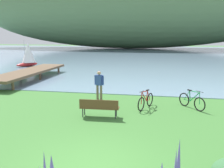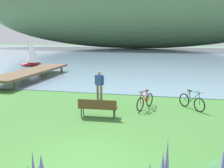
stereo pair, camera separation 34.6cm
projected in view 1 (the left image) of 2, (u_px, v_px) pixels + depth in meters
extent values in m
cube|color=#7A99B2|center=(147.00, 53.00, 53.53)|extent=(180.00, 80.00, 0.04)
ellipsoid|color=#567A4C|center=(131.00, 6.00, 72.70)|extent=(102.25, 28.00, 26.03)
cube|color=brown|center=(100.00, 108.00, 10.81)|extent=(1.82, 0.55, 0.05)
cube|color=brown|center=(99.00, 104.00, 10.56)|extent=(1.80, 0.11, 0.40)
cylinder|color=#2D2D33|center=(85.00, 110.00, 11.12)|extent=(0.05, 0.05, 0.45)
cylinder|color=#2D2D33|center=(116.00, 112.00, 10.91)|extent=(0.05, 0.05, 0.45)
cylinder|color=#2D2D33|center=(83.00, 113.00, 10.79)|extent=(0.05, 0.05, 0.45)
cylinder|color=#2D2D33|center=(115.00, 114.00, 10.59)|extent=(0.05, 0.05, 0.45)
torus|color=black|center=(200.00, 104.00, 11.64)|extent=(0.49, 0.60, 0.72)
torus|color=black|center=(184.00, 99.00, 12.55)|extent=(0.49, 0.60, 0.72)
cylinder|color=#1E8C4C|center=(195.00, 97.00, 11.88)|extent=(0.41, 0.50, 0.61)
cylinder|color=#1E8C4C|center=(195.00, 92.00, 11.86)|extent=(0.44, 0.54, 0.09)
cylinder|color=#1E8C4C|center=(190.00, 96.00, 12.16)|extent=(0.11, 0.12, 0.54)
cylinder|color=#1E8C4C|center=(187.00, 100.00, 12.37)|extent=(0.29, 0.35, 0.05)
cylinder|color=#1E8C4C|center=(187.00, 95.00, 12.35)|extent=(0.25, 0.31, 0.56)
cylinder|color=#1E8C4C|center=(200.00, 98.00, 11.61)|extent=(0.08, 0.09, 0.60)
cube|color=black|center=(190.00, 90.00, 12.14)|extent=(0.23, 0.25, 0.05)
cylinder|color=black|center=(200.00, 92.00, 11.56)|extent=(0.32, 0.39, 0.02)
torus|color=black|center=(141.00, 104.00, 11.68)|extent=(0.34, 0.69, 0.72)
torus|color=black|center=(150.00, 100.00, 12.54)|extent=(0.34, 0.69, 0.72)
cylinder|color=red|center=(144.00, 97.00, 11.89)|extent=(0.28, 0.57, 0.61)
cylinder|color=red|center=(145.00, 92.00, 11.87)|extent=(0.30, 0.62, 0.09)
cylinder|color=red|center=(147.00, 96.00, 12.17)|extent=(0.09, 0.13, 0.54)
cylinder|color=red|center=(148.00, 100.00, 12.36)|extent=(0.20, 0.40, 0.05)
cylinder|color=red|center=(149.00, 95.00, 12.34)|extent=(0.17, 0.35, 0.56)
cylinder|color=red|center=(142.00, 98.00, 11.64)|extent=(0.07, 0.09, 0.60)
cube|color=black|center=(148.00, 90.00, 12.14)|extent=(0.19, 0.26, 0.05)
cylinder|color=black|center=(142.00, 92.00, 11.59)|extent=(0.21, 0.45, 0.02)
cylinder|color=#72604C|center=(98.00, 92.00, 13.86)|extent=(0.14, 0.14, 0.88)
cylinder|color=#72604C|center=(101.00, 93.00, 13.76)|extent=(0.14, 0.14, 0.88)
cube|color=#334CA5|center=(99.00, 80.00, 13.66)|extent=(0.42, 0.31, 0.60)
sphere|color=tan|center=(99.00, 73.00, 13.58)|extent=(0.22, 0.22, 0.22)
cylinder|color=#334CA5|center=(95.00, 80.00, 13.77)|extent=(0.09, 0.09, 0.56)
cylinder|color=#334CA5|center=(103.00, 80.00, 13.56)|extent=(0.09, 0.09, 0.56)
cone|color=#7A6BC6|center=(52.00, 166.00, 4.91)|extent=(0.14, 0.14, 0.51)
cone|color=#7A6BC6|center=(179.00, 160.00, 4.58)|extent=(0.13, 0.13, 0.92)
ellipsoid|color=#B22323|center=(27.00, 64.00, 29.18)|extent=(2.15, 2.73, 0.48)
cylinder|color=#B2B2B2|center=(25.00, 51.00, 28.71)|extent=(0.07, 0.07, 2.76)
cone|color=white|center=(28.00, 52.00, 29.07)|extent=(2.26, 2.26, 2.48)
cube|color=brown|center=(30.00, 72.00, 20.26)|extent=(2.40, 10.00, 0.20)
cylinder|color=brown|center=(13.00, 86.00, 16.31)|extent=(0.20, 0.20, 0.60)
cylinder|color=brown|center=(20.00, 76.00, 20.51)|extent=(0.20, 0.20, 0.60)
cylinder|color=brown|center=(40.00, 77.00, 20.17)|extent=(0.20, 0.20, 0.60)
cylinder|color=brown|center=(41.00, 70.00, 24.36)|extent=(0.20, 0.20, 0.60)
cylinder|color=brown|center=(59.00, 70.00, 24.03)|extent=(0.20, 0.20, 0.60)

